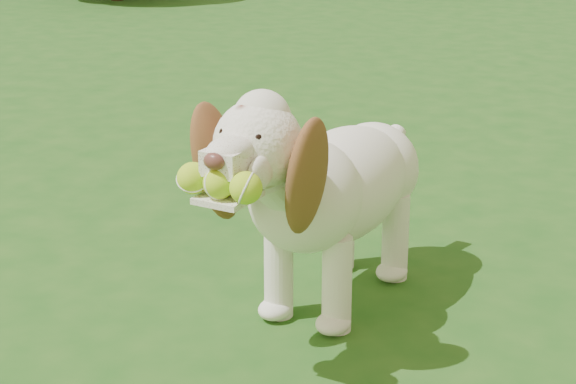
% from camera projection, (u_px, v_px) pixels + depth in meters
% --- Properties ---
extents(ground, '(80.00, 80.00, 0.00)m').
position_uv_depth(ground, '(398.00, 355.00, 3.03)').
color(ground, '#1C4E16').
rests_on(ground, ground).
extents(dog, '(0.56, 1.32, 0.86)m').
position_uv_depth(dog, '(327.00, 183.00, 3.21)').
color(dog, white).
rests_on(dog, ground).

